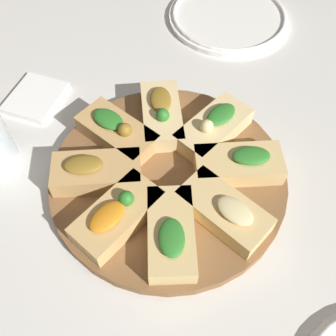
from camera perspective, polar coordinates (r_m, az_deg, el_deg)
The scene contains 12 objects.
ground_plane at distance 0.62m, azimuth -0.00°, elevation -1.80°, with size 3.00×3.00×0.00m, color silver.
serving_board at distance 0.61m, azimuth -0.00°, elevation -1.33°, with size 0.37×0.37×0.02m, color brown.
focaccia_slice_0 at distance 0.64m, azimuth 6.65°, elevation 5.87°, with size 0.14×0.12×0.05m.
focaccia_slice_1 at distance 0.66m, azimuth -0.93°, elevation 7.83°, with size 0.14×0.10×0.05m.
focaccia_slice_2 at distance 0.64m, azimuth -7.45°, elevation 5.25°, with size 0.12×0.15×0.05m.
focaccia_slice_3 at distance 0.60m, azimuth -10.43°, elevation -0.51°, with size 0.09×0.14×0.04m.
focaccia_slice_4 at distance 0.55m, azimuth -7.39°, elevation -6.80°, with size 0.15×0.12×0.05m.
focaccia_slice_5 at distance 0.54m, azimuth 0.45°, elevation -9.46°, with size 0.14×0.09×0.04m.
focaccia_slice_6 at distance 0.56m, azimuth 8.20°, elevation -6.17°, with size 0.12×0.14×0.04m.
focaccia_slice_7 at distance 0.60m, azimuth 10.30°, elevation 0.60°, with size 0.09×0.14×0.04m.
plate_left at distance 0.92m, azimuth 8.80°, elevation 20.97°, with size 0.26×0.26×0.02m.
napkin_stack at distance 0.77m, azimuth -18.68°, elevation 9.67°, with size 0.10×0.09×0.01m, color white.
Camera 1 is at (0.33, 0.07, 0.52)m, focal length 42.00 mm.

